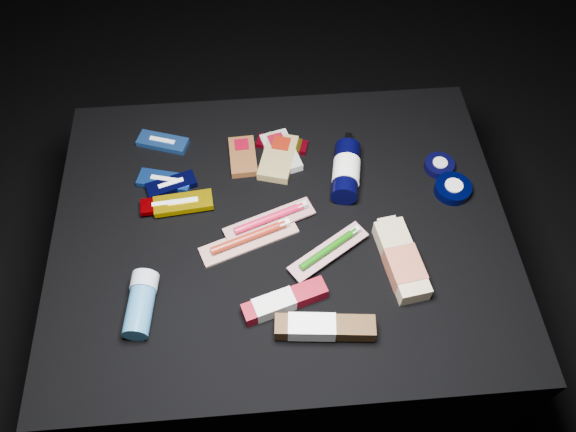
{
  "coord_description": "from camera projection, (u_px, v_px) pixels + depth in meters",
  "views": [
    {
      "loc": [
        -0.04,
        -0.66,
        1.41
      ],
      "look_at": [
        0.01,
        0.01,
        0.42
      ],
      "focal_mm": 35.0,
      "sensor_mm": 36.0,
      "label": 1
    }
  ],
  "objects": [
    {
      "name": "cream_tin_upper",
      "position": [
        439.0,
        165.0,
        1.29
      ],
      "size": [
        0.07,
        0.07,
        0.02
      ],
      "rotation": [
        0.0,
        0.0,
        0.21
      ],
      "color": "black",
      "rests_on": "cloth_table"
    },
    {
      "name": "toothbrush_pack_1",
      "position": [
        271.0,
        219.0,
        1.2
      ],
      "size": [
        0.2,
        0.11,
        0.02
      ],
      "rotation": [
        0.0,
        0.0,
        0.36
      ],
      "color": "beige",
      "rests_on": "cloth_table"
    },
    {
      "name": "power_bar",
      "position": [
        285.0,
        145.0,
        1.33
      ],
      "size": [
        0.13,
        0.07,
        0.01
      ],
      "rotation": [
        0.0,
        0.0,
        -0.29
      ],
      "color": "maroon",
      "rests_on": "cloth_table"
    },
    {
      "name": "toothpaste_carton_green",
      "position": [
        320.0,
        327.0,
        1.05
      ],
      "size": [
        0.19,
        0.06,
        0.04
      ],
      "rotation": [
        0.0,
        0.0,
        -0.1
      ],
      "color": "#3E260F",
      "rests_on": "cloth_table"
    },
    {
      "name": "luna_bar_0",
      "position": [
        163.0,
        142.0,
        1.33
      ],
      "size": [
        0.13,
        0.08,
        0.02
      ],
      "rotation": [
        0.0,
        0.0,
        -0.33
      ],
      "color": "#2456B1",
      "rests_on": "cloth_table"
    },
    {
      "name": "clif_bar_1",
      "position": [
        280.0,
        151.0,
        1.31
      ],
      "size": [
        0.1,
        0.13,
        0.02
      ],
      "rotation": [
        0.0,
        0.0,
        0.27
      ],
      "color": "#9C9C96",
      "rests_on": "cloth_table"
    },
    {
      "name": "toothbrush_pack_0",
      "position": [
        250.0,
        238.0,
        1.18
      ],
      "size": [
        0.22,
        0.12,
        0.02
      ],
      "rotation": [
        0.0,
        0.0,
        0.35
      ],
      "color": "silver",
      "rests_on": "cloth_table"
    },
    {
      "name": "cream_tin_lower",
      "position": [
        453.0,
        189.0,
        1.25
      ],
      "size": [
        0.08,
        0.08,
        0.03
      ],
      "rotation": [
        0.0,
        0.0,
        -0.34
      ],
      "color": "black",
      "rests_on": "cloth_table"
    },
    {
      "name": "lotion_bottle",
      "position": [
        346.0,
        171.0,
        1.26
      ],
      "size": [
        0.09,
        0.19,
        0.06
      ],
      "rotation": [
        0.0,
        0.0,
        -0.2
      ],
      "color": "black",
      "rests_on": "cloth_table"
    },
    {
      "name": "bodywash_bottle",
      "position": [
        402.0,
        261.0,
        1.14
      ],
      "size": [
        0.09,
        0.19,
        0.04
      ],
      "rotation": [
        0.0,
        0.0,
        0.15
      ],
      "color": "tan",
      "rests_on": "cloth_table"
    },
    {
      "name": "clif_bar_0",
      "position": [
        243.0,
        155.0,
        1.31
      ],
      "size": [
        0.07,
        0.11,
        0.02
      ],
      "rotation": [
        0.0,
        0.0,
        0.05
      ],
      "color": "brown",
      "rests_on": "cloth_table"
    },
    {
      "name": "deodorant_stick",
      "position": [
        141.0,
        303.0,
        1.08
      ],
      "size": [
        0.06,
        0.13,
        0.05
      ],
      "rotation": [
        0.0,
        0.0,
        -0.11
      ],
      "color": "#2B6693",
      "rests_on": "cloth_table"
    },
    {
      "name": "clif_bar_2",
      "position": [
        279.0,
        156.0,
        1.3
      ],
      "size": [
        0.11,
        0.15,
        0.02
      ],
      "rotation": [
        0.0,
        0.0,
        -0.28
      ],
      "color": "olive",
      "rests_on": "cloth_table"
    },
    {
      "name": "luna_bar_2",
      "position": [
        171.0,
        185.0,
        1.26
      ],
      "size": [
        0.12,
        0.07,
        0.01
      ],
      "rotation": [
        0.0,
        0.0,
        0.31
      ],
      "color": "#050631",
      "rests_on": "cloth_table"
    },
    {
      "name": "ground",
      "position": [
        283.0,
        305.0,
        1.54
      ],
      "size": [
        3.0,
        3.0,
        0.0
      ],
      "primitive_type": "plane",
      "color": "black",
      "rests_on": "ground"
    },
    {
      "name": "luna_bar_1",
      "position": [
        165.0,
        181.0,
        1.27
      ],
      "size": [
        0.13,
        0.07,
        0.02
      ],
      "rotation": [
        0.0,
        0.0,
        -0.26
      ],
      "color": "#143D96",
      "rests_on": "cloth_table"
    },
    {
      "name": "cloth_table",
      "position": [
        282.0,
        270.0,
        1.38
      ],
      "size": [
        0.98,
        0.78,
        0.4
      ],
      "primitive_type": "cube",
      "color": "black",
      "rests_on": "ground"
    },
    {
      "name": "toothbrush_pack_2",
      "position": [
        330.0,
        250.0,
        1.15
      ],
      "size": [
        0.18,
        0.14,
        0.02
      ],
      "rotation": [
        0.0,
        0.0,
        0.58
      ],
      "color": "silver",
      "rests_on": "cloth_table"
    },
    {
      "name": "luna_bar_3",
      "position": [
        183.0,
        203.0,
        1.22
      ],
      "size": [
        0.13,
        0.06,
        0.02
      ],
      "rotation": [
        0.0,
        0.0,
        0.1
      ],
      "color": "#CEA500",
      "rests_on": "cloth_table"
    },
    {
      "name": "toothpaste_carton_red",
      "position": [
        281.0,
        302.0,
        1.09
      ],
      "size": [
        0.17,
        0.09,
        0.03
      ],
      "rotation": [
        0.0,
        0.0,
        0.3
      ],
      "color": "maroon",
      "rests_on": "cloth_table"
    },
    {
      "name": "luna_bar_4",
      "position": [
        165.0,
        205.0,
        1.22
      ],
      "size": [
        0.11,
        0.05,
        0.01
      ],
      "rotation": [
        0.0,
        0.0,
        0.09
      ],
      "color": "#780003",
      "rests_on": "cloth_table"
    }
  ]
}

